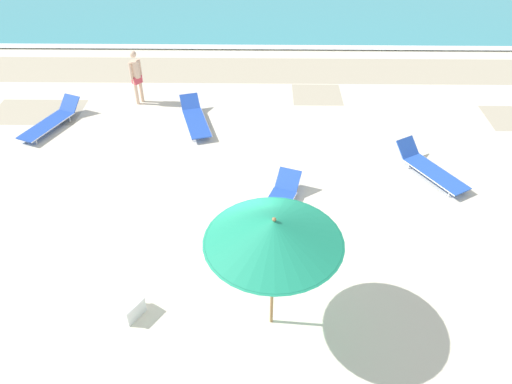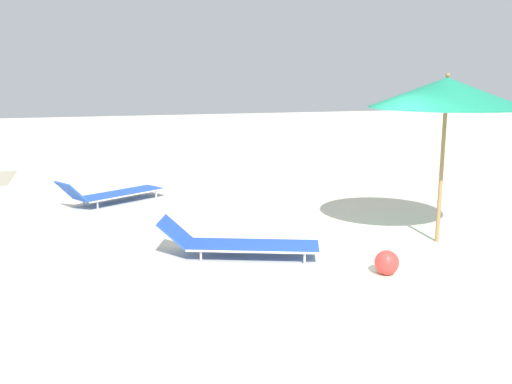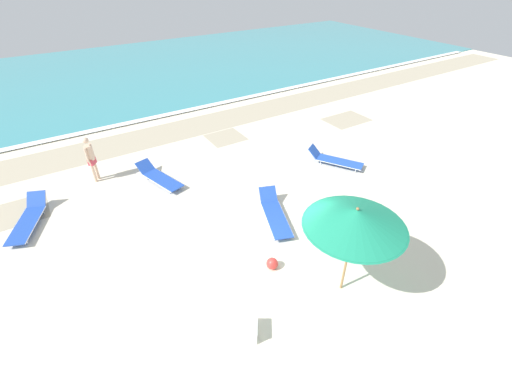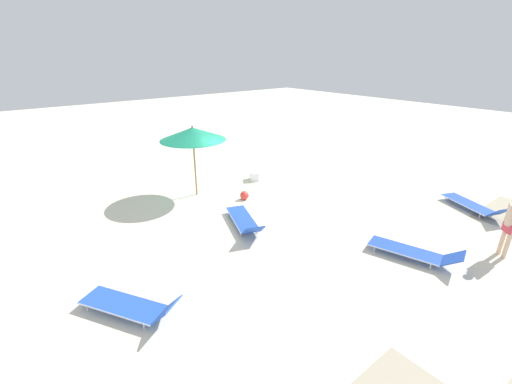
% 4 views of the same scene
% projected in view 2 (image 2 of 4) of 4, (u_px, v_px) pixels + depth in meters
% --- Properties ---
extents(ground_plane, '(60.00, 60.00, 0.16)m').
position_uv_depth(ground_plane, '(355.00, 285.00, 7.36)').
color(ground_plane, beige).
extents(beach_umbrella, '(2.34, 2.34, 2.61)m').
position_uv_depth(beach_umbrella, '(447.00, 93.00, 8.51)').
color(beach_umbrella, '#9E7547').
rests_on(beach_umbrella, ground_plane).
extents(sun_lounger_beside_umbrella, '(1.65, 2.21, 0.58)m').
position_uv_depth(sun_lounger_beside_umbrella, '(111.00, 193.00, 11.56)').
color(sun_lounger_beside_umbrella, blue).
rests_on(sun_lounger_beside_umbrella, ground_plane).
extents(sun_lounger_near_water_right, '(1.36, 2.35, 0.55)m').
position_uv_depth(sun_lounger_near_water_right, '(238.00, 243.00, 8.19)').
color(sun_lounger_near_water_right, blue).
rests_on(sun_lounger_near_water_right, ground_plane).
extents(beach_ball, '(0.32, 0.32, 0.32)m').
position_uv_depth(beach_ball, '(387.00, 263.00, 7.49)').
color(beach_ball, red).
rests_on(beach_ball, ground_plane).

